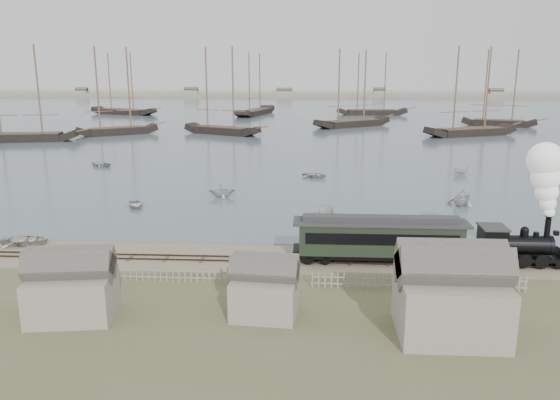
{
  "coord_description": "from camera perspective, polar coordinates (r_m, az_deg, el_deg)",
  "views": [
    {
      "loc": [
        4.82,
        -43.89,
        15.32
      ],
      "look_at": [
        2.0,
        4.49,
        3.5
      ],
      "focal_mm": 35.0,
      "sensor_mm": 36.0,
      "label": 1
    }
  ],
  "objects": [
    {
      "name": "schooner_4",
      "position": [
        132.54,
        19.57,
        10.66
      ],
      "size": [
        22.82,
        13.71,
        20.0
      ],
      "primitive_type": null,
      "rotation": [
        0.0,
        0.0,
        0.41
      ],
      "color": "black",
      "rests_on": "harbor_water"
    },
    {
      "name": "schooner_3",
      "position": [
        145.77,
        7.67,
        11.52
      ],
      "size": [
        21.34,
        17.39,
        20.0
      ],
      "primitive_type": null,
      "rotation": [
        0.0,
        0.0,
        0.62
      ],
      "color": "black",
      "rests_on": "harbor_water"
    },
    {
      "name": "rowboat_3",
      "position": [
        77.7,
        3.66,
        2.64
      ],
      "size": [
        3.92,
        4.42,
        0.76
      ],
      "primitive_type": "imported",
      "rotation": [
        0.0,
        0.0,
        1.13
      ],
      "color": "#B9B6B0",
      "rests_on": "harbor_water"
    },
    {
      "name": "schooner_2",
      "position": [
        128.66,
        -6.19,
        11.29
      ],
      "size": [
        19.36,
        12.68,
        20.0
      ],
      "primitive_type": null,
      "rotation": [
        0.0,
        0.0,
        -0.46
      ],
      "color": "black",
      "rests_on": "harbor_water"
    },
    {
      "name": "locomotive",
      "position": [
        46.78,
        25.48,
        -1.22
      ],
      "size": [
        7.57,
        2.82,
        9.43
      ],
      "color": "black",
      "rests_on": "ground"
    },
    {
      "name": "rowboat_4",
      "position": [
        65.07,
        18.46,
        0.26
      ],
      "size": [
        4.6,
        4.59,
        1.84
      ],
      "primitive_type": "imported",
      "rotation": [
        0.0,
        0.0,
        5.5
      ],
      "color": "#B9B6B0",
      "rests_on": "harbor_water"
    },
    {
      "name": "schooner_5",
      "position": [
        156.64,
        22.16,
        10.8
      ],
      "size": [
        19.1,
        9.96,
        20.0
      ],
      "primitive_type": null,
      "rotation": [
        0.0,
        0.0,
        -0.32
      ],
      "color": "black",
      "rests_on": "harbor_water"
    },
    {
      "name": "ground",
      "position": [
        46.74,
        -2.78,
        -5.44
      ],
      "size": [
        600.0,
        600.0,
        0.0
      ],
      "primitive_type": "plane",
      "color": "gray",
      "rests_on": "ground"
    },
    {
      "name": "picket_fence_east",
      "position": [
        40.22,
        14.27,
        -9.13
      ],
      "size": [
        15.0,
        0.1,
        1.2
      ],
      "primitive_type": null,
      "color": "gray",
      "rests_on": "ground"
    },
    {
      "name": "rowboat_5",
      "position": [
        83.94,
        18.4,
        2.94
      ],
      "size": [
        2.78,
        3.18,
        1.2
      ],
      "primitive_type": "imported",
      "rotation": [
        0.0,
        0.0,
        2.21
      ],
      "color": "#B9B6B0",
      "rests_on": "harbor_water"
    },
    {
      "name": "rowboat_1",
      "position": [
        66.16,
        -6.08,
        1.03
      ],
      "size": [
        3.14,
        3.5,
        1.64
      ],
      "primitive_type": "imported",
      "rotation": [
        0.0,
        0.0,
        1.73
      ],
      "color": "#B9B6B0",
      "rests_on": "harbor_water"
    },
    {
      "name": "harbor_water",
      "position": [
        214.49,
        2.08,
        9.61
      ],
      "size": [
        600.0,
        336.0,
        0.06
      ],
      "primitive_type": "cube",
      "color": "#445861",
      "rests_on": "ground"
    },
    {
      "name": "picket_fence_west",
      "position": [
        41.52,
        -12.87,
        -8.31
      ],
      "size": [
        19.0,
        0.1,
        1.2
      ],
      "primitive_type": null,
      "color": "gray",
      "rests_on": "ground"
    },
    {
      "name": "passenger_coach",
      "position": [
        44.27,
        10.4,
        -3.87
      ],
      "size": [
        13.83,
        2.67,
        3.36
      ],
      "color": "black",
      "rests_on": "ground"
    },
    {
      "name": "shed_right",
      "position": [
        34.57,
        17.13,
        -13.25
      ],
      "size": [
        6.0,
        5.0,
        5.1
      ],
      "primitive_type": null,
      "color": "gray",
      "rests_on": "ground"
    },
    {
      "name": "schooner_1",
      "position": [
        132.35,
        -16.87,
        10.86
      ],
      "size": [
        17.58,
        13.52,
        20.0
      ],
      "primitive_type": null,
      "rotation": [
        0.0,
        0.0,
        0.58
      ],
      "color": "black",
      "rests_on": "harbor_water"
    },
    {
      "name": "rowboat_6",
      "position": [
        91.23,
        -18.29,
        3.63
      ],
      "size": [
        4.1,
        4.59,
        0.78
      ],
      "primitive_type": "imported",
      "rotation": [
        0.0,
        0.0,
        4.26
      ],
      "color": "#B9B6B0",
      "rests_on": "harbor_water"
    },
    {
      "name": "rowboat_0",
      "position": [
        63.11,
        -14.86,
        -0.43
      ],
      "size": [
        3.98,
        3.54,
        0.68
      ],
      "primitive_type": "imported",
      "rotation": [
        0.0,
        0.0,
        0.44
      ],
      "color": "#B9B6B0",
      "rests_on": "harbor_water"
    },
    {
      "name": "beached_dinghy",
      "position": [
        53.37,
        -25.06,
        -3.82
      ],
      "size": [
        3.14,
        4.28,
        0.86
      ],
      "primitive_type": "imported",
      "rotation": [
        0.0,
        0.0,
        1.61
      ],
      "color": "#B9B6B0",
      "rests_on": "ground"
    },
    {
      "name": "shed_mid",
      "position": [
        35.49,
        -1.58,
        -11.87
      ],
      "size": [
        4.0,
        3.5,
        3.6
      ],
      "primitive_type": null,
      "color": "gray",
      "rests_on": "ground"
    },
    {
      "name": "rowboat_2",
      "position": [
        54.75,
        4.83,
        -1.67
      ],
      "size": [
        4.18,
        1.78,
        1.58
      ],
      "primitive_type": "imported",
      "rotation": [
        0.0,
        0.0,
        3.2
      ],
      "color": "#B9B6B0",
      "rests_on": "harbor_water"
    },
    {
      "name": "far_spit",
      "position": [
        294.33,
        2.44,
        10.71
      ],
      "size": [
        500.0,
        20.0,
        1.8
      ],
      "primitive_type": "cube",
      "color": "tan",
      "rests_on": "ground"
    },
    {
      "name": "schooner_6",
      "position": [
        190.59,
        -16.21,
        11.6
      ],
      "size": [
        24.05,
        13.09,
        20.0
      ],
      "primitive_type": null,
      "rotation": [
        0.0,
        0.0,
        -0.34
      ],
      "color": "black",
      "rests_on": "harbor_water"
    },
    {
      "name": "schooner_7",
      "position": [
        181.63,
        -2.61,
        12.03
      ],
      "size": [
        12.01,
        25.69,
        20.0
      ],
      "primitive_type": null,
      "rotation": [
        0.0,
        0.0,
        1.31
      ],
      "color": "black",
      "rests_on": "harbor_water"
    },
    {
      "name": "shed_left",
      "position": [
        37.53,
        -20.68,
        -11.33
      ],
      "size": [
        5.0,
        4.0,
        4.1
      ],
      "primitive_type": null,
      "color": "gray",
      "rests_on": "ground"
    },
    {
      "name": "schooner_8",
      "position": [
        183.39,
        9.68,
        11.87
      ],
      "size": [
        22.89,
        6.14,
        20.0
      ],
      "primitive_type": null,
      "rotation": [
        0.0,
        0.0,
        0.04
      ],
      "color": "black",
      "rests_on": "harbor_water"
    },
    {
      "name": "schooner_0",
      "position": [
        127.34,
        -25.56,
        10.03
      ],
      "size": [
        22.06,
        9.08,
        20.0
      ],
      "primitive_type": null,
      "rotation": [
        0.0,
        0.0,
        0.2
      ],
      "color": "black",
      "rests_on": "harbor_water"
    },
    {
      "name": "rail_track",
      "position": [
        44.85,
        -3.05,
        -6.23
      ],
      "size": [
        120.0,
        1.8,
        0.16
      ],
      "color": "#37241E",
      "rests_on": "ground"
    }
  ]
}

